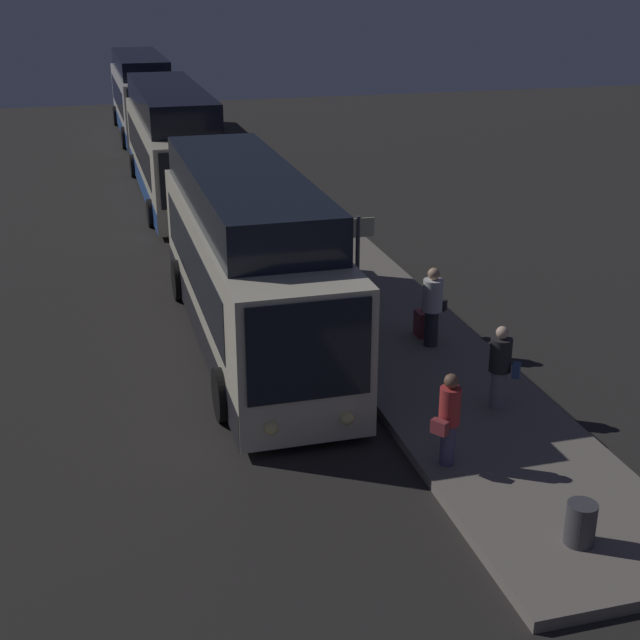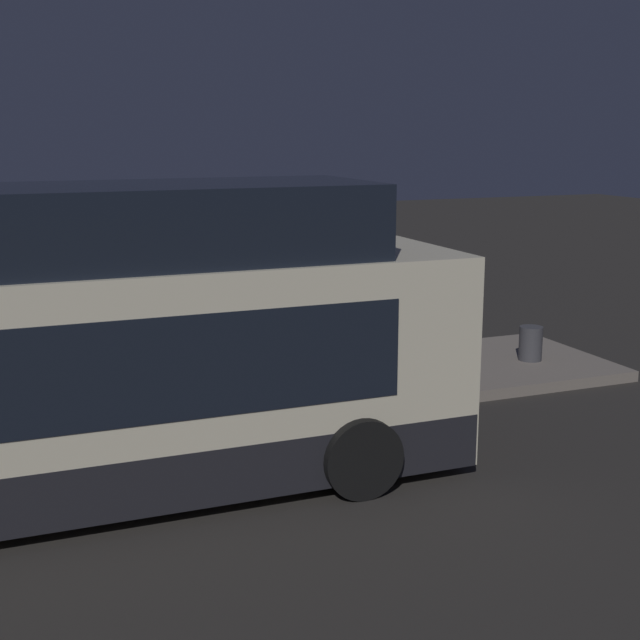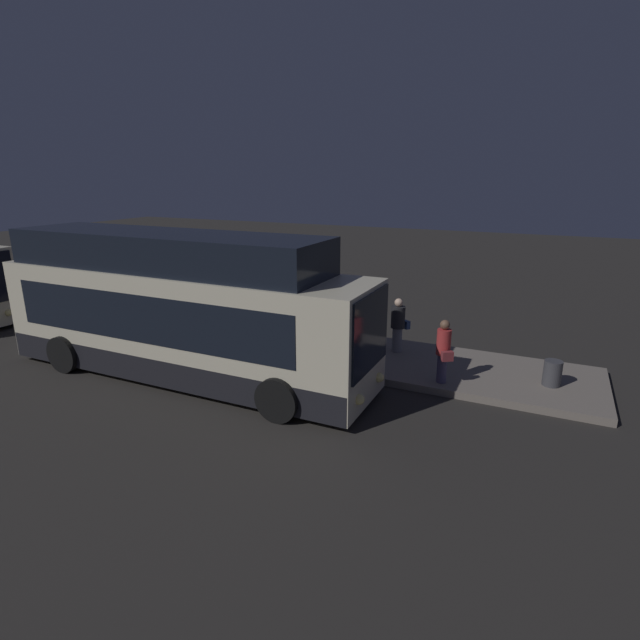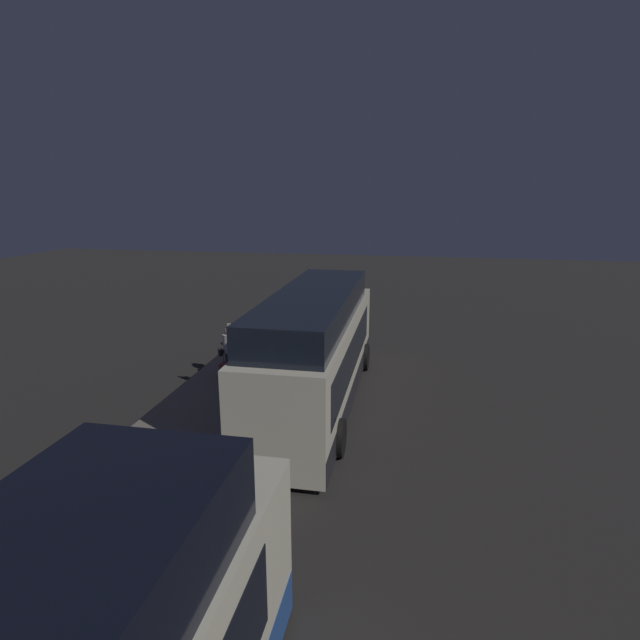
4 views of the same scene
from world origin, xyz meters
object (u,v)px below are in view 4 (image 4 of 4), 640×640
at_px(suitcase, 224,370).
at_px(passenger_with_bags, 252,329).
at_px(sign_post, 239,349).
at_px(trash_bin, 293,318).
at_px(passenger_boarding, 229,349).
at_px(bus_lead, 316,355).
at_px(passenger_waiting, 300,321).

bearing_deg(suitcase, passenger_with_bags, 1.91).
distance_m(sign_post, trash_bin, 9.33).
bearing_deg(passenger_with_bags, passenger_boarding, -145.15).
bearing_deg(bus_lead, suitcase, 71.45).
bearing_deg(passenger_waiting, passenger_boarding, -52.77).
xyz_separation_m(passenger_with_bags, sign_post, (-4.98, -1.23, 0.73)).
distance_m(passenger_waiting, passenger_with_bags, 2.45).
distance_m(passenger_boarding, suitcase, 0.86).
relative_size(passenger_boarding, passenger_waiting, 1.08).
bearing_deg(trash_bin, suitcase, 175.31).
relative_size(bus_lead, passenger_boarding, 5.96).
relative_size(bus_lead, suitcase, 12.96).
relative_size(bus_lead, passenger_waiting, 6.44).
distance_m(passenger_waiting, suitcase, 5.63).
distance_m(passenger_with_bags, suitcase, 3.69).
bearing_deg(passenger_waiting, sign_post, -38.32).
bearing_deg(trash_bin, passenger_boarding, 174.86).
height_order(bus_lead, trash_bin, bus_lead).
distance_m(passenger_boarding, passenger_waiting, 5.08).
height_order(passenger_boarding, sign_post, sign_post).
relative_size(passenger_boarding, suitcase, 2.17).
bearing_deg(sign_post, trash_bin, 2.86).
relative_size(bus_lead, passenger_with_bags, 6.52).
bearing_deg(passenger_boarding, passenger_waiting, -53.73).
distance_m(passenger_boarding, sign_post, 2.29).
height_order(passenger_waiting, trash_bin, passenger_waiting).
xyz_separation_m(passenger_with_bags, suitcase, (-3.65, -0.12, -0.57)).
bearing_deg(bus_lead, trash_bin, 18.37).
bearing_deg(passenger_boarding, trash_bin, -39.88).
xyz_separation_m(passenger_waiting, sign_post, (-6.68, 0.53, 0.71)).
bearing_deg(trash_bin, passenger_waiting, -158.70).
distance_m(bus_lead, trash_bin, 9.69).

